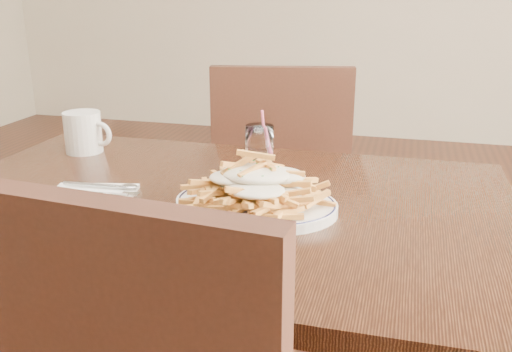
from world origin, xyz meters
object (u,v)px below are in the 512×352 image
(fries_plate, at_px, (256,205))
(water_glass, at_px, (259,151))
(loaded_fries, at_px, (256,180))
(table, at_px, (214,234))
(coffee_mug, at_px, (84,132))
(chair_far, at_px, (281,183))

(fries_plate, bearing_deg, water_glass, 103.42)
(loaded_fries, distance_m, water_glass, 0.26)
(table, relative_size, coffee_mug, 8.93)
(table, height_order, fries_plate, fries_plate)
(fries_plate, relative_size, water_glass, 2.66)
(table, relative_size, fries_plate, 3.12)
(fries_plate, distance_m, water_glass, 0.26)
(table, distance_m, water_glass, 0.25)
(loaded_fries, bearing_deg, coffee_mug, 153.03)
(table, bearing_deg, chair_far, 91.60)
(fries_plate, height_order, coffee_mug, coffee_mug)
(chair_far, bearing_deg, loaded_fries, -81.05)
(table, xyz_separation_m, fries_plate, (0.10, -0.04, 0.09))
(table, height_order, water_glass, water_glass)
(table, height_order, coffee_mug, coffee_mug)
(fries_plate, distance_m, loaded_fries, 0.05)
(table, xyz_separation_m, water_glass, (0.04, 0.21, 0.12))
(fries_plate, xyz_separation_m, coffee_mug, (-0.54, 0.27, 0.04))
(fries_plate, bearing_deg, coffee_mug, 153.03)
(chair_far, bearing_deg, table, -88.40)
(chair_far, xyz_separation_m, loaded_fries, (0.12, -0.77, 0.28))
(loaded_fries, distance_m, coffee_mug, 0.60)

